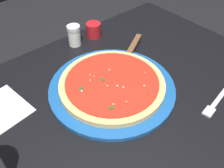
{
  "coord_description": "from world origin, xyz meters",
  "views": [
    {
      "loc": [
        -0.35,
        -0.36,
        1.24
      ],
      "look_at": [
        -0.01,
        0.03,
        0.76
      ],
      "focal_mm": 39.43,
      "sensor_mm": 36.0,
      "label": 1
    }
  ],
  "objects": [
    {
      "name": "pizza",
      "position": [
        -0.01,
        0.03,
        0.76
      ],
      "size": [
        0.3,
        0.3,
        0.02
      ],
      "color": "#DBB26B",
      "rests_on": "serving_plate"
    },
    {
      "name": "parmesan_shaker",
      "position": [
        0.04,
        0.29,
        0.77
      ],
      "size": [
        0.05,
        0.05,
        0.07
      ],
      "color": "silver",
      "rests_on": "restaurant_table"
    },
    {
      "name": "pizza_server",
      "position": [
        0.14,
        0.11,
        0.75
      ],
      "size": [
        0.21,
        0.14,
        0.01
      ],
      "color": "silver",
      "rests_on": "serving_plate"
    },
    {
      "name": "restaurant_table",
      "position": [
        0.0,
        0.0,
        0.58
      ],
      "size": [
        0.98,
        0.71,
        0.74
      ],
      "color": "black",
      "rests_on": "ground_plane"
    },
    {
      "name": "cup_small_sauce",
      "position": [
        0.12,
        0.29,
        0.76
      ],
      "size": [
        0.05,
        0.05,
        0.05
      ],
      "primitive_type": "cylinder",
      "color": "#B2191E",
      "rests_on": "restaurant_table"
    },
    {
      "name": "serving_plate",
      "position": [
        -0.01,
        0.03,
        0.74
      ],
      "size": [
        0.36,
        0.36,
        0.01
      ],
      "primitive_type": "cylinder",
      "color": "#195199",
      "rests_on": "restaurant_table"
    },
    {
      "name": "fork",
      "position": [
        0.19,
        -0.2,
        0.74
      ],
      "size": [
        0.19,
        0.04,
        0.0
      ],
      "color": "silver",
      "rests_on": "restaurant_table"
    }
  ]
}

